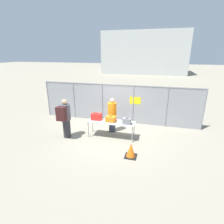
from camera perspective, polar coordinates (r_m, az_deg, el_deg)
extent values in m
plane|color=gray|center=(8.64, -1.09, -7.47)|extent=(120.00, 120.00, 0.00)
cylinder|color=gray|center=(11.71, -20.10, 4.14)|extent=(0.07, 0.07, 2.18)
cylinder|color=gray|center=(10.80, -12.25, 3.69)|extent=(0.07, 0.07, 2.18)
cylinder|color=gray|center=(10.12, -3.16, 3.09)|extent=(0.07, 0.07, 2.18)
cylinder|color=gray|center=(9.73, 6.92, 2.33)|extent=(0.07, 0.07, 2.18)
cylinder|color=gray|center=(9.66, 17.48, 1.46)|extent=(0.07, 0.07, 2.18)
cylinder|color=gray|center=(9.92, 27.83, 0.56)|extent=(0.07, 0.07, 2.18)
cube|color=gray|center=(9.89, 1.78, 2.73)|extent=(8.95, 0.01, 2.18)
cube|color=gray|center=(9.65, 1.85, 8.79)|extent=(8.95, 0.04, 0.04)
cube|color=yellow|center=(9.64, 7.56, 3.76)|extent=(0.60, 0.01, 0.40)
cube|color=#B2B2AD|center=(8.13, -0.26, -3.25)|extent=(2.21, 0.68, 0.02)
cylinder|color=#99999E|center=(8.36, -7.72, -5.71)|extent=(0.04, 0.04, 0.76)
cylinder|color=#99999E|center=(7.85, 6.62, -7.36)|extent=(0.04, 0.04, 0.76)
cylinder|color=#99999E|center=(8.84, -6.33, -4.26)|extent=(0.04, 0.04, 0.76)
cylinder|color=#99999E|center=(8.35, 7.21, -5.71)|extent=(0.04, 0.04, 0.76)
cube|color=red|center=(8.34, -5.12, -1.51)|extent=(0.48, 0.33, 0.31)
cube|color=black|center=(8.29, -5.15, -0.43)|extent=(0.16, 0.03, 0.02)
cube|color=orange|center=(8.11, -0.36, -2.29)|extent=(0.46, 0.39, 0.25)
cube|color=black|center=(8.06, -0.36, -1.38)|extent=(0.16, 0.04, 0.02)
cube|color=slate|center=(7.84, 4.88, -3.01)|extent=(0.38, 0.24, 0.27)
cube|color=black|center=(7.78, 4.91, -2.00)|extent=(0.15, 0.03, 0.02)
cylinder|color=#2D2D33|center=(8.55, -14.53, -5.17)|extent=(0.35, 0.35, 0.88)
cylinder|color=#4C4C51|center=(8.26, -14.98, -0.04)|extent=(0.46, 0.46, 0.73)
sphere|color=tan|center=(8.12, -15.27, 3.21)|extent=(0.24, 0.24, 0.24)
cube|color=#381919|center=(7.96, -16.25, -0.59)|extent=(0.41, 0.25, 0.62)
cylinder|color=#383D4C|center=(8.87, 0.05, -3.83)|extent=(0.33, 0.33, 0.83)
cylinder|color=orange|center=(8.60, 0.05, 0.83)|extent=(0.43, 0.43, 0.69)
sphere|color=tan|center=(8.48, 0.05, 3.76)|extent=(0.22, 0.22, 0.22)
cube|color=silver|center=(12.16, 10.48, 2.21)|extent=(2.84, 1.35, 0.51)
sphere|color=black|center=(11.54, 7.66, 0.85)|extent=(0.61, 0.61, 0.61)
sphere|color=black|center=(12.93, 8.54, 2.78)|extent=(0.61, 0.61, 0.61)
cylinder|color=#59595B|center=(12.50, 1.64, 2.00)|extent=(0.99, 0.06, 0.06)
cube|color=#B2B7B2|center=(36.78, 10.72, 18.43)|extent=(15.49, 8.27, 7.60)
cube|color=black|center=(7.03, 6.10, -14.14)|extent=(0.45, 0.45, 0.03)
cone|color=orange|center=(6.88, 6.18, -12.26)|extent=(0.36, 0.36, 0.57)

